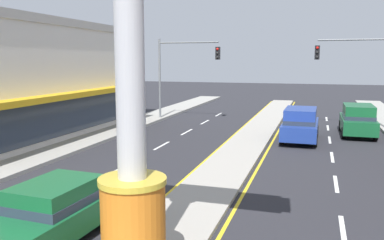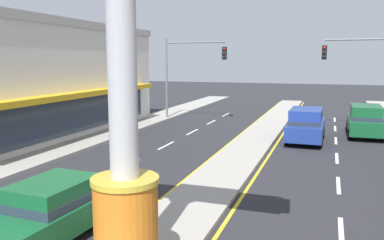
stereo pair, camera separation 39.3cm
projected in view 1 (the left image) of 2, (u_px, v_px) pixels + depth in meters
The scene contains 10 objects.
median_strip at pixel (242, 150), 20.52m from camera, with size 2.15×52.00×0.14m, color #A39E93.
sidewalk_left at pixel (68, 146), 21.25m from camera, with size 2.51×60.00×0.18m, color #9E9B93.
lane_markings at pixel (237, 157), 19.25m from camera, with size 8.89×52.00×0.01m.
district_sign at pixel (130, 96), 7.97m from camera, with size 6.78×1.41×7.73m.
storefront_left at pixel (2, 80), 23.97m from camera, with size 10.37×19.96×6.88m.
traffic_light_left_side at pixel (181, 65), 30.28m from camera, with size 4.86×0.46×6.20m.
traffic_light_right_side at pixel (363, 66), 25.88m from camera, with size 4.86×0.46×6.20m.
sedan_near_right_lane at pixel (54, 212), 10.20m from camera, with size 2.02×4.39×1.53m.
suv_near_left_lane at pixel (300, 124), 22.91m from camera, with size 2.03×4.63×1.90m.
suv_mid_left_lane at pixel (358, 120), 24.68m from camera, with size 1.99×4.61×1.90m.
Camera 1 is at (3.52, -1.92, 4.59)m, focal length 37.66 mm.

